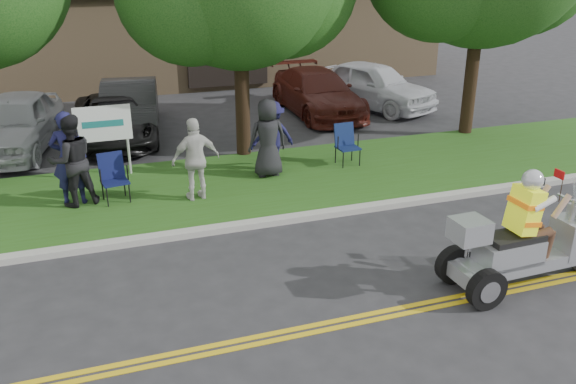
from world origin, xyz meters
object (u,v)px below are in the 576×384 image
object	(u,v)px
lawn_chair_b	(346,141)
parked_car_mid	(114,119)
lawn_chair_a	(113,174)
parked_car_right	(317,92)
spectator_adult_left	(69,158)
spectator_adult_mid	(72,161)
parked_car_far_left	(15,123)
parked_car_left	(130,108)
trike_scooter	(524,246)
parked_car_far_right	(373,85)
spectator_adult_right	(196,159)

from	to	relation	value
lawn_chair_b	parked_car_mid	size ratio (longest dim) A/B	0.22
lawn_chair_a	parked_car_right	distance (m)	8.77
lawn_chair_a	parked_car_right	world-z (taller)	parked_car_right
spectator_adult_left	parked_car_mid	bearing A→B (deg)	-96.52
parked_car_right	spectator_adult_mid	bearing A→B (deg)	-143.49
parked_car_far_left	parked_car_left	world-z (taller)	parked_car_far_left
spectator_adult_mid	parked_car_far_left	bearing A→B (deg)	-87.18
trike_scooter	lawn_chair_b	size ratio (longest dim) A/B	3.04
trike_scooter	parked_car_right	world-z (taller)	trike_scooter
spectator_adult_left	parked_car_far_right	size ratio (longest dim) A/B	0.43
lawn_chair_b	parked_car_left	bearing A→B (deg)	131.41
parked_car_left	parked_car_far_right	xyz separation A→B (m)	(7.92, 0.40, 0.03)
lawn_chair_a	spectator_adult_right	xyz separation A→B (m)	(1.65, -0.52, 0.31)
spectator_adult_left	parked_car_far_left	size ratio (longest dim) A/B	0.43
spectator_adult_mid	lawn_chair_b	bearing A→B (deg)	170.97
trike_scooter	lawn_chair_b	bearing A→B (deg)	91.89
parked_car_mid	lawn_chair_b	bearing A→B (deg)	-37.17
lawn_chair_b	spectator_adult_left	size ratio (longest dim) A/B	0.50
parked_car_far_left	parked_car_right	size ratio (longest dim) A/B	0.94
parked_car_mid	parked_car_far_right	world-z (taller)	parked_car_far_right
lawn_chair_a	lawn_chair_b	distance (m)	5.53
spectator_adult_mid	parked_car_left	size ratio (longest dim) A/B	0.43
parked_car_far_left	parked_car_left	bearing A→B (deg)	27.72
parked_car_mid	parked_car_far_left	bearing A→B (deg)	-175.94
trike_scooter	spectator_adult_left	xyz separation A→B (m)	(-6.68, 5.57, 0.40)
spectator_adult_left	spectator_adult_right	bearing A→B (deg)	174.16
lawn_chair_b	parked_car_far_left	size ratio (longest dim) A/B	0.22
spectator_adult_left	parked_car_left	size ratio (longest dim) A/B	0.44
lawn_chair_a	spectator_adult_mid	size ratio (longest dim) A/B	0.52
lawn_chair_a	spectator_adult_left	size ratio (longest dim) A/B	0.51
parked_car_left	parked_car_mid	bearing A→B (deg)	-117.82
lawn_chair_b	spectator_adult_left	xyz separation A→B (m)	(-6.32, -0.46, 0.42)
parked_car_left	parked_car_right	xyz separation A→B (m)	(5.90, 0.28, -0.04)
parked_car_far_left	spectator_adult_right	bearing A→B (deg)	-40.69
trike_scooter	spectator_adult_left	world-z (taller)	spectator_adult_left
spectator_adult_left	spectator_adult_mid	distance (m)	0.12
spectator_adult_left	parked_car_left	world-z (taller)	spectator_adult_left
lawn_chair_a	spectator_adult_left	distance (m)	0.92
lawn_chair_a	parked_car_far_left	size ratio (longest dim) A/B	0.22
lawn_chair_a	spectator_adult_mid	world-z (taller)	spectator_adult_mid
lawn_chair_b	parked_car_mid	xyz separation A→B (m)	(-5.15, 4.06, -0.04)
spectator_adult_right	parked_car_mid	xyz separation A→B (m)	(-1.29, 5.13, -0.36)
spectator_adult_left	parked_car_far_left	xyz separation A→B (m)	(-1.33, 4.39, -0.31)
lawn_chair_b	parked_car_right	distance (m)	5.20
lawn_chair_a	parked_car_far_left	distance (m)	4.96
lawn_chair_a	parked_car_right	size ratio (longest dim) A/B	0.21
trike_scooter	parked_car_mid	distance (m)	11.49
lawn_chair_b	parked_car_far_right	xyz separation A→B (m)	(3.27, 5.17, 0.11)
trike_scooter	lawn_chair_a	distance (m)	8.03
spectator_adult_right	trike_scooter	bearing A→B (deg)	122.18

